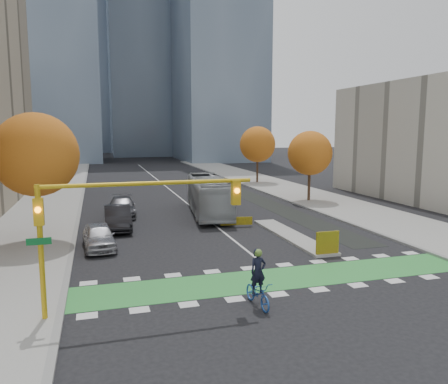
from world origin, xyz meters
TOP-DOWN VIEW (x-y plane):
  - ground at (0.00, 0.00)m, footprint 300.00×300.00m
  - sidewalk_west at (-13.50, 20.00)m, footprint 7.00×120.00m
  - sidewalk_east at (13.50, 20.00)m, footprint 7.00×120.00m
  - curb_west at (-10.00, 20.00)m, footprint 0.30×120.00m
  - curb_east at (10.00, 20.00)m, footprint 0.30×120.00m
  - bike_crossing at (0.00, 1.50)m, footprint 20.00×3.00m
  - centre_line at (0.00, 40.00)m, footprint 0.15×70.00m
  - bike_lane_paint at (7.50, 30.00)m, footprint 2.50×50.00m
  - median_island at (4.00, 9.00)m, footprint 1.60×10.00m
  - hazard_board at (4.00, 4.20)m, footprint 1.40×0.12m
  - tower_nw at (-18.00, 90.00)m, footprint 22.00×22.00m
  - tower_ne at (20.00, 85.00)m, footprint 18.00×24.00m
  - tower_far at (-4.00, 140.00)m, footprint 26.00×26.00m
  - tree_west at (-12.00, 12.00)m, footprint 5.20×5.20m
  - tree_east_near at (12.00, 22.00)m, footprint 4.40×4.40m
  - tree_east_far at (12.50, 38.00)m, footprint 4.80×4.80m
  - traffic_signal_west at (-7.93, -0.51)m, footprint 8.53×0.56m
  - cyclist at (-2.32, -1.36)m, footprint 0.91×2.14m
  - bus at (0.66, 18.41)m, footprint 4.21×11.85m
  - parked_car_a at (-8.45, 9.57)m, footprint 2.13×4.62m
  - parked_car_b at (-7.10, 14.57)m, footprint 1.85×5.20m
  - parked_car_c at (-6.50, 19.57)m, footprint 2.43×5.49m

SIDE VIEW (x-z plane):
  - ground at x=0.00m, z-range 0.00..0.00m
  - centre_line at x=0.00m, z-range 0.00..0.01m
  - bike_lane_paint at x=7.50m, z-range 0.00..0.01m
  - bike_crossing at x=0.00m, z-range 0.00..0.01m
  - sidewalk_west at x=-13.50m, z-range 0.00..0.15m
  - sidewalk_east at x=13.50m, z-range 0.00..0.15m
  - curb_west at x=-10.00m, z-range -0.01..0.15m
  - curb_east at x=10.00m, z-range -0.01..0.15m
  - median_island at x=4.00m, z-range 0.00..0.16m
  - parked_car_a at x=-8.45m, z-range 0.00..1.53m
  - parked_car_c at x=-6.50m, z-range 0.00..1.57m
  - hazard_board at x=4.00m, z-range 0.15..1.45m
  - cyclist at x=-2.32m, z-range -0.40..2.00m
  - parked_car_b at x=-7.10m, z-range 0.00..1.71m
  - bus at x=0.66m, z-range 0.00..3.23m
  - traffic_signal_west at x=-7.93m, z-range 1.43..6.63m
  - tree_east_near at x=12.00m, z-range 1.33..8.40m
  - tree_east_far at x=12.50m, z-range 1.42..9.07m
  - tree_west at x=-12.00m, z-range 1.50..9.73m
  - tower_ne at x=20.00m, z-range 0.00..60.00m
  - tower_nw at x=-18.00m, z-range 0.00..70.00m
  - tower_far at x=-4.00m, z-range 0.00..80.00m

